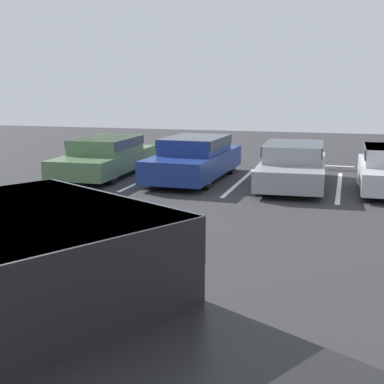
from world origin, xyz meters
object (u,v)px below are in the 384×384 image
at_px(pickup_truck, 46,344).
at_px(parked_sedan_b, 195,157).
at_px(wheel_stop_curb, 327,168).
at_px(parked_sedan_a, 106,155).
at_px(parked_sedan_c, 293,163).

bearing_deg(pickup_truck, parked_sedan_b, 130.10).
xyz_separation_m(pickup_truck, wheel_stop_curb, (1.49, 15.29, -0.86)).
xyz_separation_m(pickup_truck, parked_sedan_a, (-5.22, 12.16, -0.28)).
height_order(parked_sedan_a, wheel_stop_curb, parked_sedan_a).
height_order(pickup_truck, parked_sedan_a, pickup_truck).
bearing_deg(parked_sedan_b, pickup_truck, 12.64).
bearing_deg(wheel_stop_curb, parked_sedan_c, -104.39).
height_order(pickup_truck, parked_sedan_b, pickup_truck).
relative_size(parked_sedan_c, wheel_stop_curb, 2.61).
distance_m(parked_sedan_b, wheel_stop_curb, 4.93).
xyz_separation_m(parked_sedan_a, parked_sedan_c, (5.87, -0.16, -0.00)).
xyz_separation_m(pickup_truck, parked_sedan_b, (-2.31, 12.21, -0.24)).
bearing_deg(parked_sedan_c, parked_sedan_b, -96.32).
distance_m(pickup_truck, parked_sedan_a, 13.24).
distance_m(parked_sedan_c, wheel_stop_curb, 3.44).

